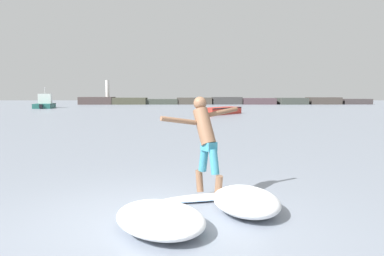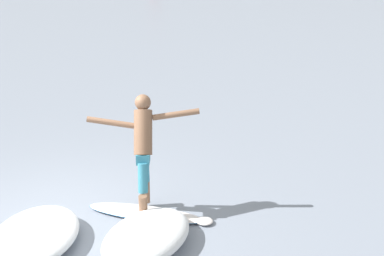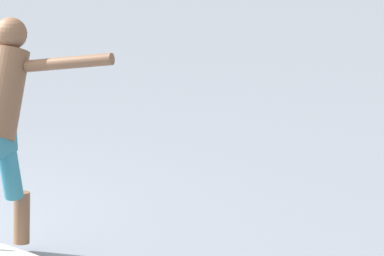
{
  "view_description": "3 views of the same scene",
  "coord_description": "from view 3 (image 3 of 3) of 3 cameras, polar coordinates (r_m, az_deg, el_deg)",
  "views": [
    {
      "loc": [
        0.61,
        -5.8,
        1.96
      ],
      "look_at": [
        0.66,
        2.88,
        1.15
      ],
      "focal_mm": 35.0,
      "sensor_mm": 36.0,
      "label": 1
    },
    {
      "loc": [
        5.61,
        -4.85,
        4.2
      ],
      "look_at": [
        0.63,
        2.87,
        0.82
      ],
      "focal_mm": 50.0,
      "sensor_mm": 36.0,
      "label": 2
    },
    {
      "loc": [
        7.06,
        -1.68,
        2.94
      ],
      "look_at": [
        0.86,
        2.87,
        0.78
      ],
      "focal_mm": 85.0,
      "sensor_mm": 36.0,
      "label": 3
    }
  ],
  "objects": [
    {
      "name": "surfer",
      "position": [
        6.98,
        -11.72,
        0.68
      ],
      "size": [
        1.49,
        1.07,
        1.82
      ],
      "color": "brown",
      "rests_on": "surfboard"
    }
  ]
}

